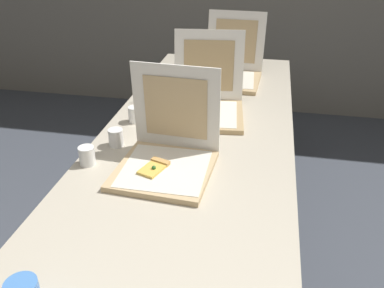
% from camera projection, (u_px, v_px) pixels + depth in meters
% --- Properties ---
extents(table, '(0.84, 2.39, 0.74)m').
position_uv_depth(table, '(195.00, 145.00, 1.78)').
color(table, '#BCB29E').
rests_on(table, ground).
extents(pizza_box_front, '(0.37, 0.37, 0.37)m').
position_uv_depth(pizza_box_front, '(167.00, 156.00, 1.50)').
color(pizza_box_front, tan).
rests_on(pizza_box_front, table).
extents(pizza_box_middle, '(0.39, 0.44, 0.36)m').
position_uv_depth(pizza_box_middle, '(207.00, 103.00, 1.94)').
color(pizza_box_middle, tan).
rests_on(pizza_box_middle, table).
extents(pizza_box_back, '(0.36, 0.44, 0.36)m').
position_uv_depth(pizza_box_back, '(230.00, 71.00, 2.35)').
color(pizza_box_back, tan).
rests_on(pizza_box_back, table).
extents(cup_white_mid, '(0.06, 0.06, 0.07)m').
position_uv_depth(cup_white_mid, '(135.00, 114.00, 1.87)').
color(cup_white_mid, white).
rests_on(cup_white_mid, table).
extents(cup_white_far, '(0.06, 0.06, 0.07)m').
position_uv_depth(cup_white_far, '(167.00, 93.00, 2.09)').
color(cup_white_far, white).
rests_on(cup_white_far, table).
extents(cup_white_near_left, '(0.06, 0.06, 0.07)m').
position_uv_depth(cup_white_near_left, '(87.00, 156.00, 1.54)').
color(cup_white_near_left, white).
rests_on(cup_white_near_left, table).
extents(cup_white_near_center, '(0.06, 0.06, 0.07)m').
position_uv_depth(cup_white_near_center, '(116.00, 138.00, 1.67)').
color(cup_white_near_center, white).
rests_on(cup_white_near_center, table).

